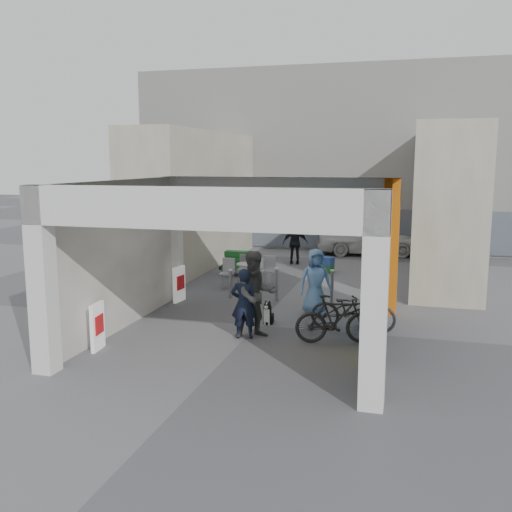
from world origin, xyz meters
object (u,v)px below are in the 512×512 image
(cafe_set, at_px, (247,276))
(man_back_turned, at_px, (256,295))
(bicycle_front, at_px, (353,310))
(man_crates, at_px, (295,243))
(man_elderly, at_px, (315,282))
(white_van, at_px, (368,238))
(border_collie, at_px, (268,314))
(bicycle_rear, at_px, (337,319))
(produce_stand, at_px, (239,266))
(man_with_dog, at_px, (244,304))

(cafe_set, xyz_separation_m, man_back_turned, (1.70, -5.08, 0.65))
(bicycle_front, bearing_deg, man_back_turned, 116.03)
(man_back_turned, distance_m, man_crates, 9.37)
(cafe_set, relative_size, man_elderly, 0.90)
(white_van, bearing_deg, border_collie, 163.92)
(border_collie, xyz_separation_m, bicycle_rear, (1.80, -1.03, 0.30))
(man_back_turned, height_order, bicycle_rear, man_back_turned)
(border_collie, relative_size, man_crates, 0.37)
(cafe_set, height_order, border_collie, cafe_set)
(produce_stand, xyz_separation_m, bicycle_rear, (4.27, -6.64, 0.21))
(man_with_dog, distance_m, bicycle_front, 2.59)
(man_crates, distance_m, white_van, 3.95)
(bicycle_rear, bearing_deg, man_back_turned, 76.57)
(man_with_dog, relative_size, white_van, 0.37)
(produce_stand, height_order, man_crates, man_crates)
(man_back_turned, relative_size, bicycle_rear, 1.09)
(border_collie, xyz_separation_m, bicycle_front, (2.05, -0.04, 0.27))
(man_with_dog, xyz_separation_m, man_crates, (-0.77, 9.46, 0.03))
(man_back_turned, bearing_deg, produce_stand, 80.06)
(bicycle_rear, bearing_deg, man_crates, 2.30)
(man_with_dog, xyz_separation_m, white_van, (1.73, 12.51, -0.07))
(cafe_set, distance_m, bicycle_rear, 6.15)
(cafe_set, bearing_deg, man_back_turned, -71.53)
(bicycle_front, relative_size, white_van, 0.46)
(cafe_set, distance_m, man_with_dog, 5.44)
(cafe_set, height_order, bicycle_rear, bicycle_rear)
(man_elderly, xyz_separation_m, white_van, (0.54, 10.07, -0.14))
(man_with_dog, distance_m, man_crates, 9.49)
(produce_stand, bearing_deg, border_collie, -68.79)
(border_collie, xyz_separation_m, man_elderly, (0.95, 1.23, 0.62))
(man_elderly, relative_size, white_van, 0.41)
(cafe_set, relative_size, produce_stand, 1.23)
(man_with_dog, bearing_deg, produce_stand, -83.25)
(border_collie, height_order, man_elderly, man_elderly)
(cafe_set, relative_size, bicycle_front, 0.78)
(border_collie, xyz_separation_m, white_van, (1.48, 11.31, 0.48))
(bicycle_rear, bearing_deg, bicycle_front, -29.05)
(bicycle_front, xyz_separation_m, white_van, (-0.57, 11.35, 0.21))
(white_van, bearing_deg, bicycle_rear, 172.85)
(bicycle_rear, bearing_deg, man_elderly, 6.02)
(bicycle_front, bearing_deg, border_collie, 88.42)
(produce_stand, xyz_separation_m, bicycle_front, (4.53, -5.65, 0.19))
(bicycle_rear, bearing_deg, produce_stand, 18.18)
(produce_stand, distance_m, man_with_dog, 7.18)
(border_collie, distance_m, man_with_dog, 1.35)
(produce_stand, height_order, man_with_dog, man_with_dog)
(cafe_set, height_order, bicycle_front, bicycle_front)
(man_elderly, xyz_separation_m, man_crates, (-1.96, 7.02, -0.04))
(produce_stand, bearing_deg, man_with_dog, -74.52)
(cafe_set, xyz_separation_m, man_elderly, (2.66, -2.78, 0.53))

